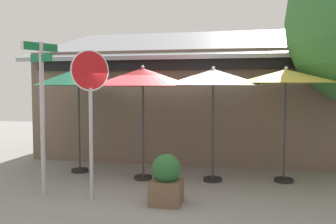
{
  "coord_description": "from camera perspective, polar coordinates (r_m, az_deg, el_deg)",
  "views": [
    {
      "loc": [
        1.88,
        -7.87,
        2.19
      ],
      "look_at": [
        0.05,
        1.2,
        1.6
      ],
      "focal_mm": 38.9,
      "sensor_mm": 36.0,
      "label": 1
    }
  ],
  "objects": [
    {
      "name": "ground_plane",
      "position": [
        8.39,
        -2.01,
        -11.83
      ],
      "size": [
        28.0,
        28.0,
        0.1
      ],
      "primitive_type": "cube",
      "color": "gray"
    },
    {
      "name": "cafe_building",
      "position": [
        12.79,
        3.73,
        1.64
      ],
      "size": [
        9.74,
        5.62,
        4.57
      ],
      "color": "#705B4C",
      "rests_on": "ground"
    },
    {
      "name": "street_sign_post",
      "position": [
        7.84,
        -19.16,
        1.2
      ],
      "size": [
        0.68,
        0.74,
        3.14
      ],
      "color": "#A8AAB2",
      "rests_on": "ground"
    },
    {
      "name": "stop_sign",
      "position": [
        7.2,
        -12.06,
        2.52
      ],
      "size": [
        0.54,
        0.59,
        2.94
      ],
      "color": "#A8AAB2",
      "rests_on": "ground"
    },
    {
      "name": "patio_umbrella_forest_green_left",
      "position": [
        9.76,
        -13.86,
        5.26
      ],
      "size": [
        2.26,
        2.26,
        2.79
      ],
      "color": "black",
      "rests_on": "ground"
    },
    {
      "name": "patio_umbrella_crimson_center",
      "position": [
        8.72,
        -3.96,
        5.37
      ],
      "size": [
        2.48,
        2.48,
        2.75
      ],
      "color": "black",
      "rests_on": "ground"
    },
    {
      "name": "patio_umbrella_ivory_right",
      "position": [
        8.59,
        7.11,
        5.29
      ],
      "size": [
        2.4,
        2.4,
        2.72
      ],
      "color": "black",
      "rests_on": "ground"
    },
    {
      "name": "patio_umbrella_mustard_far_right",
      "position": [
        8.88,
        18.0,
        5.2
      ],
      "size": [
        2.44,
        2.44,
        2.71
      ],
      "color": "black",
      "rests_on": "ground"
    },
    {
      "name": "sidewalk_planter",
      "position": [
        7.02,
        -0.25,
        -10.57
      ],
      "size": [
        0.59,
        0.59,
        0.96
      ],
      "color": "brown",
      "rests_on": "ground"
    }
  ]
}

